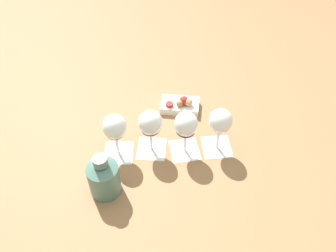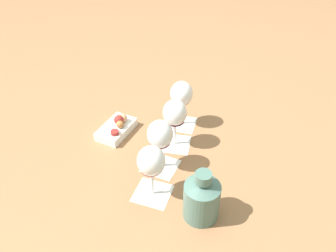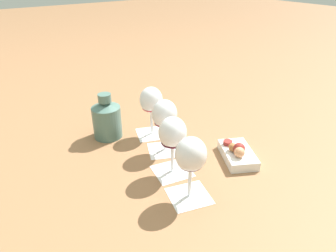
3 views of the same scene
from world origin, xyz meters
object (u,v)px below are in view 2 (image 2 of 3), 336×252
(wine_glass_0, at_px, (151,163))
(ceramic_vase, at_px, (202,198))
(wine_glass_2, at_px, (175,115))
(wine_glass_3, at_px, (182,96))
(snack_dish, at_px, (117,128))
(wine_glass_1, at_px, (160,136))

(wine_glass_0, xyz_separation_m, ceramic_vase, (-0.07, -0.13, -0.05))
(wine_glass_2, relative_size, ceramic_vase, 1.10)
(wine_glass_3, height_order, snack_dish, wine_glass_3)
(ceramic_vase, bearing_deg, snack_dish, 36.37)
(wine_glass_3, xyz_separation_m, ceramic_vase, (-0.40, -0.04, -0.05))
(wine_glass_0, relative_size, ceramic_vase, 1.10)
(wine_glass_0, height_order, wine_glass_3, same)
(ceramic_vase, xyz_separation_m, snack_dish, (0.35, 0.26, -0.05))
(wine_glass_0, bearing_deg, snack_dish, 24.80)
(wine_glass_3, bearing_deg, wine_glass_2, 166.97)
(wine_glass_2, xyz_separation_m, ceramic_vase, (-0.29, -0.06, -0.05))
(wine_glass_0, distance_m, wine_glass_3, 0.34)
(wine_glass_3, relative_size, snack_dish, 1.03)
(ceramic_vase, bearing_deg, wine_glass_2, 12.28)
(wine_glass_1, height_order, snack_dish, wine_glass_1)
(snack_dish, bearing_deg, wine_glass_0, -155.20)
(wine_glass_1, distance_m, wine_glass_2, 0.11)
(wine_glass_1, xyz_separation_m, ceramic_vase, (-0.18, -0.11, -0.05))
(wine_glass_2, bearing_deg, wine_glass_1, 156.45)
(snack_dish, bearing_deg, ceramic_vase, -143.63)
(ceramic_vase, bearing_deg, wine_glass_0, 60.55)
(wine_glass_1, xyz_separation_m, snack_dish, (0.17, 0.15, -0.10))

